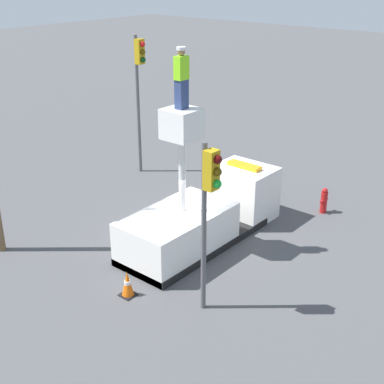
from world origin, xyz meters
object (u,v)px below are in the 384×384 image
Objects in this scene: bucket_truck at (203,216)px; traffic_cone_rear at (128,284)px; traffic_light_pole at (209,196)px; worker at (181,78)px; traffic_light_across at (139,78)px; fire_hydrant at (324,201)px.

bucket_truck is 8.31× the size of traffic_cone_rear.
traffic_cone_rear is at bearing 113.37° from traffic_light_pole.
worker is (-1.01, 0.00, 4.70)m from bucket_truck.
traffic_light_across is (4.20, 5.99, -1.42)m from worker.
worker is at bearing 180.00° from bucket_truck.
worker is 7.80m from fire_hydrant.
worker is at bearing -125.00° from traffic_light_across.
traffic_light_pole is 10.60m from traffic_light_across.
traffic_cone_rear is (-8.41, 1.65, -0.12)m from fire_hydrant.
traffic_light_across is (6.17, 8.58, 0.83)m from traffic_light_pole.
worker is at bearing 9.34° from traffic_cone_rear.
traffic_cone_rear is (-0.91, 2.11, -2.95)m from traffic_light_pole.
bucket_truck is 1.35× the size of traffic_light_pole.
traffic_light_across is 9.00m from fire_hydrant.
bucket_truck is 6.44× the size of fire_hydrant.
traffic_light_across reaches higher than traffic_light_pole.
bucket_truck reaches higher than fire_hydrant.
traffic_light_pole is 8.03m from fire_hydrant.
bucket_truck is 7.54m from traffic_light_across.
traffic_cone_rear is at bearing -137.61° from traffic_light_across.
traffic_light_pole is 4.75× the size of fire_hydrant.
traffic_light_across reaches higher than fire_hydrant.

